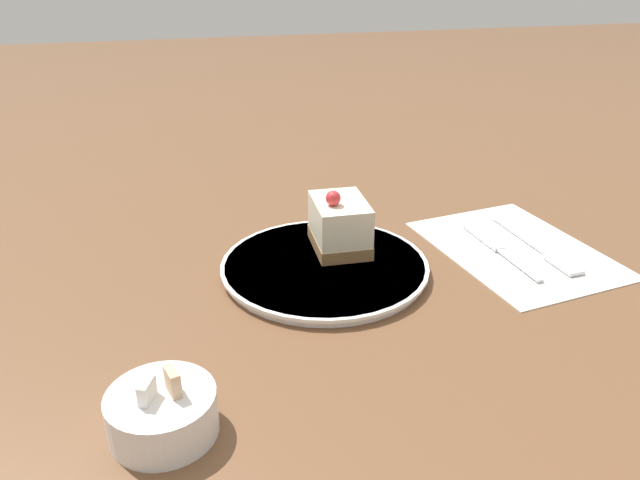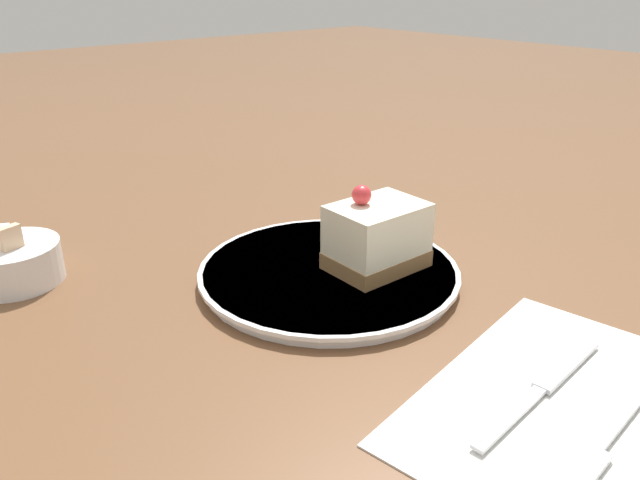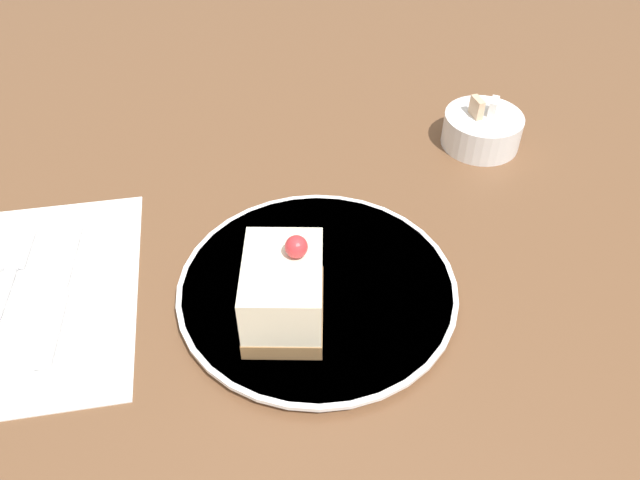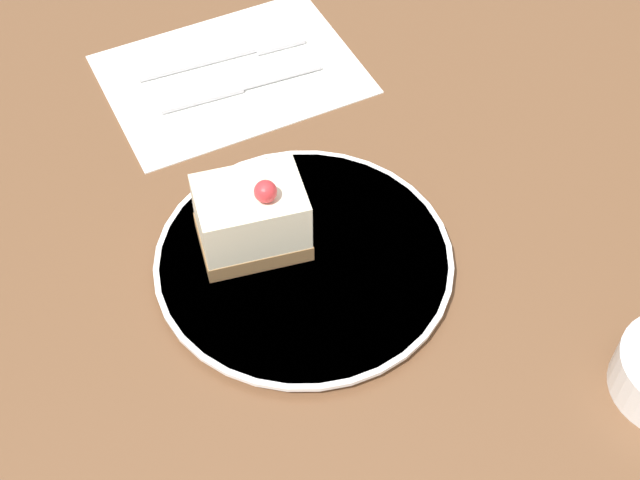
{
  "view_description": "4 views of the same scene",
  "coord_description": "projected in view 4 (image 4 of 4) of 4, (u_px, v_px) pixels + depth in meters",
  "views": [
    {
      "loc": [
        0.14,
        0.6,
        0.36
      ],
      "look_at": [
        -0.02,
        -0.05,
        0.04
      ],
      "focal_mm": 35.0,
      "sensor_mm": 36.0,
      "label": 1
    },
    {
      "loc": [
        -0.42,
        0.32,
        0.28
      ],
      "look_at": [
        -0.03,
        -0.01,
        0.05
      ],
      "focal_mm": 35.0,
      "sensor_mm": 36.0,
      "label": 2
    },
    {
      "loc": [
        -0.03,
        -0.4,
        0.42
      ],
      "look_at": [
        -0.02,
        -0.02,
        0.05
      ],
      "focal_mm": 35.0,
      "sensor_mm": 36.0,
      "label": 3
    },
    {
      "loc": [
        0.41,
        -0.15,
        0.59
      ],
      "look_at": [
        -0.01,
        -0.02,
        0.04
      ],
      "focal_mm": 50.0,
      "sensor_mm": 36.0,
      "label": 4
    }
  ],
  "objects": [
    {
      "name": "cake_slice",
      "position": [
        252.0,
        218.0,
        0.72
      ],
      "size": [
        0.07,
        0.09,
        0.08
      ],
      "rotation": [
        0.0,
        0.0,
        -0.03
      ],
      "color": "olive",
      "rests_on": "plate"
    },
    {
      "name": "fork",
      "position": [
        237.0,
        52.0,
        0.91
      ],
      "size": [
        0.03,
        0.18,
        0.0
      ],
      "rotation": [
        0.0,
        0.0,
        0.09
      ],
      "color": "silver",
      "rests_on": "napkin"
    },
    {
      "name": "ground_plane",
      "position": [
        349.0,
        280.0,
        0.74
      ],
      "size": [
        4.0,
        4.0,
        0.0
      ],
      "primitive_type": "plane",
      "color": "brown"
    },
    {
      "name": "knife",
      "position": [
        226.0,
        91.0,
        0.88
      ],
      "size": [
        0.03,
        0.17,
        0.0
      ],
      "rotation": [
        0.0,
        0.0,
        0.09
      ],
      "color": "silver",
      "rests_on": "napkin"
    },
    {
      "name": "napkin",
      "position": [
        232.0,
        74.0,
        0.9
      ],
      "size": [
        0.22,
        0.27,
        0.0
      ],
      "rotation": [
        0.0,
        0.0,
        0.16
      ],
      "color": "white",
      "rests_on": "ground_plane"
    },
    {
      "name": "plate",
      "position": [
        304.0,
        261.0,
        0.74
      ],
      "size": [
        0.25,
        0.25,
        0.01
      ],
      "color": "white",
      "rests_on": "ground_plane"
    }
  ]
}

